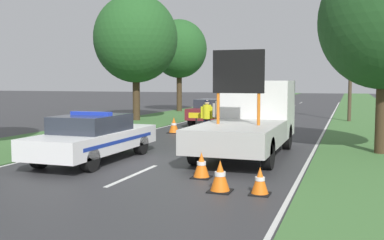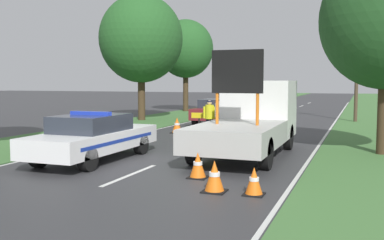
% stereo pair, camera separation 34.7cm
% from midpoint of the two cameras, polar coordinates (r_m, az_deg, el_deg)
% --- Properties ---
extents(ground_plane, '(160.00, 160.00, 0.00)m').
position_cam_midpoint_polar(ground_plane, '(12.92, -3.32, -5.48)').
color(ground_plane, '#333335').
extents(lane_markings, '(7.98, 57.94, 0.01)m').
position_cam_midpoint_polar(lane_markings, '(24.51, 8.43, -0.58)').
color(lane_markings, silver).
rests_on(lane_markings, ground).
extents(grass_verge_left, '(4.34, 120.00, 0.03)m').
position_cam_midpoint_polar(grass_verge_left, '(33.67, 0.92, 0.97)').
color(grass_verge_left, '#427038').
rests_on(grass_verge_left, ground).
extents(grass_verge_right, '(4.34, 120.00, 0.03)m').
position_cam_midpoint_polar(grass_verge_right, '(31.70, 22.55, 0.35)').
color(grass_verge_right, '#427038').
rests_on(grass_verge_right, ground).
extents(police_car, '(1.81, 4.91, 1.46)m').
position_cam_midpoint_polar(police_car, '(13.52, -11.69, -2.09)').
color(police_car, white).
rests_on(police_car, ground).
extents(work_truck, '(2.28, 5.98, 3.23)m').
position_cam_midpoint_polar(work_truck, '(14.64, 8.17, 0.19)').
color(work_truck, white).
rests_on(work_truck, ground).
extents(road_barrier, '(3.41, 0.08, 0.98)m').
position_cam_midpoint_polar(road_barrier, '(18.92, 5.32, 0.31)').
color(road_barrier, black).
rests_on(road_barrier, ground).
extents(police_officer, '(0.56, 0.36, 1.56)m').
position_cam_midpoint_polar(police_officer, '(18.71, 2.77, 0.61)').
color(police_officer, '#191E38').
rests_on(police_officer, ground).
extents(pedestrian_civilian, '(0.63, 0.40, 1.76)m').
position_cam_midpoint_polar(pedestrian_civilian, '(18.05, 4.42, 0.78)').
color(pedestrian_civilian, brown).
rests_on(pedestrian_civilian, ground).
extents(traffic_cone_near_police, '(0.46, 0.46, 0.63)m').
position_cam_midpoint_polar(traffic_cone_near_police, '(10.89, 1.66, -5.76)').
color(traffic_cone_near_police, black).
rests_on(traffic_cone_near_police, ground).
extents(traffic_cone_centre_front, '(0.49, 0.49, 0.67)m').
position_cam_midpoint_polar(traffic_cone_centre_front, '(9.56, 3.91, -7.15)').
color(traffic_cone_centre_front, black).
rests_on(traffic_cone_centre_front, ground).
extents(traffic_cone_near_truck, '(0.42, 0.42, 0.58)m').
position_cam_midpoint_polar(traffic_cone_near_truck, '(9.40, 8.94, -7.69)').
color(traffic_cone_near_truck, black).
rests_on(traffic_cone_near_truck, ground).
extents(traffic_cone_behind_barrier, '(0.52, 0.52, 0.72)m').
position_cam_midpoint_polar(traffic_cone_behind_barrier, '(20.30, -1.42, -0.66)').
color(traffic_cone_behind_barrier, black).
rests_on(traffic_cone_behind_barrier, ground).
extents(queued_car_wagon_maroon, '(1.88, 4.10, 1.40)m').
position_cam_midpoint_polar(queued_car_wagon_maroon, '(23.98, 3.81, 1.14)').
color(queued_car_wagon_maroon, maroon).
rests_on(queued_car_wagon_maroon, ground).
extents(queued_car_sedan_silver, '(1.73, 4.45, 1.53)m').
position_cam_midpoint_polar(queued_car_sedan_silver, '(29.19, 6.46, 1.84)').
color(queued_car_sedan_silver, '#B2B2B7').
rests_on(queued_car_sedan_silver, ground).
extents(roadside_tree_near_left, '(4.26, 4.26, 7.07)m').
position_cam_midpoint_polar(roadside_tree_near_left, '(34.97, -0.53, 8.99)').
color(roadside_tree_near_left, '#42301E').
rests_on(roadside_tree_near_left, ground).
extents(roadside_tree_mid_left, '(4.94, 4.94, 7.45)m').
position_cam_midpoint_polar(roadside_tree_mid_left, '(27.10, -6.13, 10.21)').
color(roadside_tree_mid_left, '#42301E').
rests_on(roadside_tree_mid_left, ground).
extents(utility_pole, '(1.20, 0.20, 6.23)m').
position_cam_midpoint_polar(utility_pole, '(27.50, 20.56, 6.48)').
color(utility_pole, '#473828').
rests_on(utility_pole, ground).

